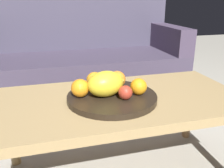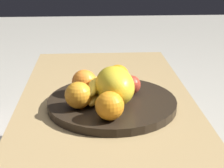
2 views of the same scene
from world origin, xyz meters
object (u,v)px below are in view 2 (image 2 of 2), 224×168
(orange_back, at_px, (78,95))
(apple_front, at_px, (131,85))
(fruit_bowl, at_px, (112,103))
(orange_right, at_px, (108,106))
(orange_front, at_px, (118,76))
(coffee_table, at_px, (107,114))
(orange_left, at_px, (84,82))
(melon_large_front, at_px, (115,86))
(banana_bunch, at_px, (95,92))

(orange_back, relative_size, apple_front, 1.30)
(fruit_bowl, xyz_separation_m, orange_right, (-0.14, 0.02, 0.05))
(orange_right, bearing_deg, orange_front, -10.35)
(coffee_table, height_order, orange_right, orange_right)
(orange_left, distance_m, orange_back, 0.11)
(orange_front, bearing_deg, apple_front, -153.47)
(fruit_bowl, height_order, melon_large_front, melon_large_front)
(orange_front, distance_m, orange_back, 0.21)
(orange_right, bearing_deg, melon_large_front, -13.20)
(orange_right, bearing_deg, orange_back, 45.37)
(orange_front, distance_m, orange_left, 0.13)
(orange_back, xyz_separation_m, banana_bunch, (0.05, -0.05, -0.01))
(coffee_table, xyz_separation_m, orange_back, (-0.11, 0.09, 0.11))
(fruit_bowl, relative_size, orange_right, 5.03)
(orange_front, relative_size, orange_right, 0.93)
(orange_front, bearing_deg, melon_large_front, 171.81)
(orange_left, relative_size, banana_bunch, 0.51)
(fruit_bowl, bearing_deg, orange_back, 119.30)
(coffee_table, height_order, melon_large_front, melon_large_front)
(coffee_table, height_order, orange_front, orange_front)
(orange_left, height_order, orange_back, orange_left)
(orange_left, xyz_separation_m, apple_front, (-0.01, -0.15, -0.01))
(melon_large_front, relative_size, apple_front, 2.68)
(fruit_bowl, height_order, orange_right, orange_right)
(banana_bunch, bearing_deg, orange_front, -33.88)
(coffee_table, xyz_separation_m, banana_bunch, (-0.05, 0.04, 0.10))
(coffee_table, bearing_deg, melon_large_front, -165.20)
(melon_large_front, height_order, orange_back, melon_large_front)
(apple_front, bearing_deg, banana_bunch, 111.60)
(fruit_bowl, xyz_separation_m, orange_front, (0.11, -0.03, 0.05))
(coffee_table, xyz_separation_m, melon_large_front, (-0.08, -0.02, 0.13))
(orange_left, bearing_deg, fruit_bowl, -121.86)
(fruit_bowl, relative_size, banana_bunch, 2.53)
(melon_large_front, xyz_separation_m, orange_front, (0.14, -0.02, -0.02))
(apple_front, bearing_deg, orange_right, 155.20)
(fruit_bowl, height_order, banana_bunch, banana_bunch)
(orange_front, xyz_separation_m, orange_right, (-0.25, 0.05, 0.00))
(apple_front, distance_m, banana_bunch, 0.13)
(melon_large_front, bearing_deg, coffee_table, 14.80)
(coffee_table, relative_size, orange_right, 14.31)
(coffee_table, bearing_deg, orange_front, -32.73)
(melon_large_front, height_order, apple_front, melon_large_front)
(coffee_table, height_order, orange_left, orange_left)
(coffee_table, distance_m, orange_right, 0.22)
(orange_left, xyz_separation_m, orange_right, (-0.19, -0.07, -0.00))
(banana_bunch, bearing_deg, orange_left, 28.59)
(melon_large_front, relative_size, orange_right, 2.05)
(melon_large_front, distance_m, orange_back, 0.11)
(fruit_bowl, distance_m, melon_large_front, 0.07)
(apple_front, bearing_deg, orange_back, 120.63)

